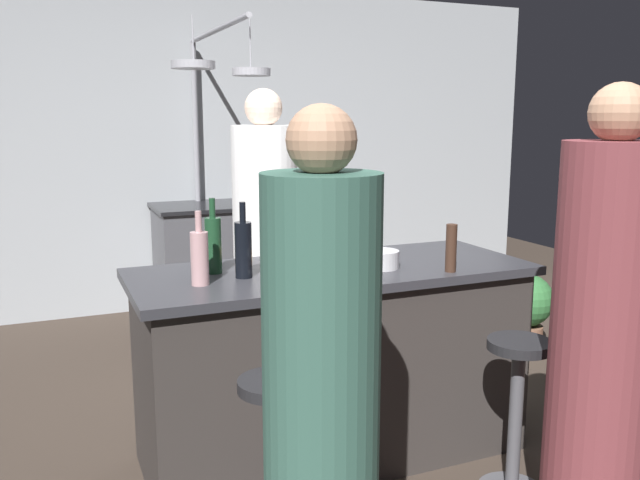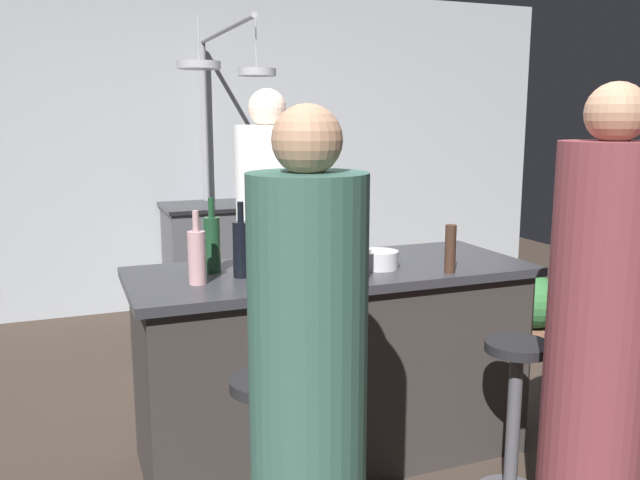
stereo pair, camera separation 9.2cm
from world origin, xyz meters
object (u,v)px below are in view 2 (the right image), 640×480
Objects in this scene: guest_right at (598,346)px; wine_bottle_rose at (197,256)px; pepper_mill at (450,249)px; wine_bottle_green at (212,243)px; guest_left at (308,407)px; mixing_bowl_steel at (379,260)px; bar_stool_left at (268,460)px; mixing_bowl_wooden at (309,269)px; chef at (269,255)px; bar_stool_right at (514,413)px; wine_glass_near_right_guest at (362,231)px; potted_plant at (534,308)px; wine_bottle_white at (359,251)px; cutting_board at (302,259)px; wine_glass_near_left_guest at (270,254)px; stove_range at (216,259)px; wine_bottle_dark at (241,248)px.

guest_right reaches higher than wine_bottle_rose.
wine_bottle_green is (-0.96, 0.38, 0.02)m from pepper_mill.
mixing_bowl_steel is (0.68, 0.93, 0.20)m from guest_left.
bar_stool_left is at bearing 161.07° from guest_right.
guest_right is 1.16m from mixing_bowl_wooden.
wine_bottle_rose is at bearing 179.12° from mixing_bowl_steel.
chef is at bearing 113.07° from pepper_mill.
guest_right is at bearing -83.43° from bar_stool_right.
potted_plant is at bearing 19.32° from wine_glass_near_right_guest.
wine_bottle_white reaches higher than bar_stool_left.
guest_right is at bearing -75.72° from wine_glass_near_right_guest.
guest_right is 5.26× the size of cutting_board.
potted_plant is 1.64× the size of wine_bottle_white.
wine_bottle_green is 2.24× the size of wine_glass_near_left_guest.
mixing_bowl_steel is (0.81, -0.01, -0.08)m from wine_bottle_rose.
potted_plant is at bearing 38.48° from guest_left.
chef is 1.02× the size of guest_right.
wine_glass_near_left_guest reaches higher than mixing_bowl_wooden.
mixing_bowl_steel is at bearing 43.15° from wine_bottle_white.
guest_left is 5.33× the size of wine_bottle_rose.
chef is 0.97m from mixing_bowl_steel.
guest_left is 0.95× the size of guest_right.
wine_bottle_white is (-0.42, 0.03, 0.02)m from pepper_mill.
wine_bottle_rose is (-0.54, -0.27, 0.11)m from cutting_board.
wine_glass_near_right_guest is 0.38m from mixing_bowl_steel.
pepper_mill is at bearing -72.97° from wine_glass_near_right_guest.
guest_right is 1.33m from wine_glass_near_right_guest.
bar_stool_right is at bearing 0.00° from bar_stool_left.
wine_glass_near_right_guest is at bearing 107.03° from pepper_mill.
wine_glass_near_left_guest is (0.30, -0.03, -0.01)m from wine_bottle_rose.
chef reaches higher than guest_left.
potted_plant is (1.81, -1.64, -0.15)m from stove_range.
pepper_mill is at bearing -16.21° from wine_bottle_dark.
pepper_mill is at bearing -3.43° from wine_bottle_white.
chef is 1.94m from guest_right.
mixing_bowl_steel reaches higher than bar_stool_right.
wine_glass_near_right_guest is at bearing -61.58° from chef.
potted_plant is 3.56× the size of wine_glass_near_left_guest.
mixing_bowl_wooden is (-1.97, -0.94, 0.64)m from potted_plant.
guest_left is 5.06× the size of wine_bottle_white.
guest_left is at bearing -120.59° from wine_glass_near_right_guest.
wine_bottle_dark is at bearing -148.08° from cutting_board.
guest_right reaches higher than wine_glass_near_left_guest.
guest_right reaches higher than wine_bottle_dark.
wine_bottle_dark is at bearing -99.71° from stove_range.
wine_bottle_dark reaches higher than bar_stool_right.
pepper_mill is 1.08m from wine_bottle_rose.
potted_plant is at bearing 56.05° from guest_right.
potted_plant is at bearing 25.60° from mixing_bowl_wooden.
wine_bottle_green reaches higher than wine_bottle_white.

